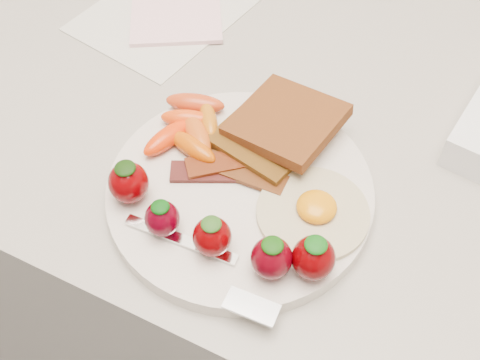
% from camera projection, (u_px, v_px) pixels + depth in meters
% --- Properties ---
extents(counter, '(2.00, 0.60, 0.90)m').
position_uv_depth(counter, '(290.00, 295.00, 1.05)').
color(counter, gray).
rests_on(counter, ground).
extents(plate, '(0.27, 0.27, 0.02)m').
position_uv_depth(plate, '(240.00, 191.00, 0.61)').
color(plate, beige).
rests_on(plate, counter).
extents(toast_lower, '(0.11, 0.11, 0.01)m').
position_uv_depth(toast_lower, '(267.00, 137.00, 0.64)').
color(toast_lower, '#462607').
rests_on(toast_lower, plate).
extents(toast_upper, '(0.12, 0.12, 0.02)m').
position_uv_depth(toast_upper, '(287.00, 121.00, 0.63)').
color(toast_upper, '#4D2410').
rests_on(toast_upper, toast_lower).
extents(fried_egg, '(0.14, 0.14, 0.02)m').
position_uv_depth(fried_egg, '(314.00, 211.00, 0.58)').
color(fried_egg, silver).
rests_on(fried_egg, plate).
extents(bacon_strips, '(0.12, 0.09, 0.01)m').
position_uv_depth(bacon_strips, '(232.00, 167.00, 0.61)').
color(bacon_strips, black).
rests_on(bacon_strips, plate).
extents(baby_carrots, '(0.10, 0.11, 0.02)m').
position_uv_depth(baby_carrots, '(191.00, 126.00, 0.64)').
color(baby_carrots, '#E7430C').
rests_on(baby_carrots, plate).
extents(strawberries, '(0.23, 0.06, 0.05)m').
position_uv_depth(strawberries, '(219.00, 229.00, 0.55)').
color(strawberries, '#5E0002').
rests_on(strawberries, plate).
extents(fork, '(0.17, 0.05, 0.00)m').
position_uv_depth(fork, '(212.00, 269.00, 0.54)').
color(fork, white).
rests_on(fork, plate).
extents(paper_sheet, '(0.21, 0.26, 0.00)m').
position_uv_depth(paper_sheet, '(169.00, 10.00, 0.81)').
color(paper_sheet, beige).
rests_on(paper_sheet, counter).
extents(notepad, '(0.19, 0.21, 0.01)m').
position_uv_depth(notepad, '(176.00, 3.00, 0.81)').
color(notepad, '#F4BCC6').
rests_on(notepad, paper_sheet).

